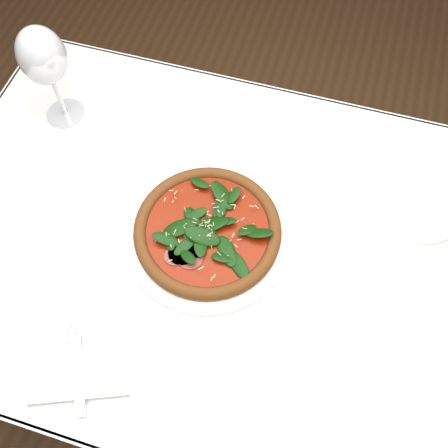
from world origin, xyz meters
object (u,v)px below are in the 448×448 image
(pizza, at_px, (207,229))
(napkin, at_px, (79,376))
(wine_glass, at_px, (43,58))
(plate, at_px, (208,233))

(pizza, distance_m, napkin, 0.33)
(wine_glass, xyz_separation_m, napkin, (0.26, -0.50, -0.15))
(pizza, bearing_deg, napkin, -111.60)
(pizza, xyz_separation_m, napkin, (-0.12, -0.31, -0.02))
(plate, height_order, napkin, same)
(napkin, bearing_deg, wine_glass, 117.42)
(plate, xyz_separation_m, wine_glass, (-0.38, 0.19, 0.15))
(pizza, height_order, napkin, pizza)
(pizza, xyz_separation_m, wine_glass, (-0.38, 0.19, 0.13))
(plate, relative_size, napkin, 1.94)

